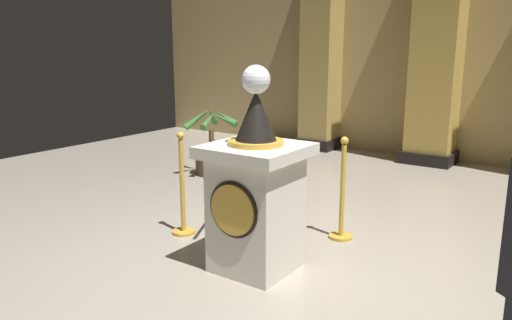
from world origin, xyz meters
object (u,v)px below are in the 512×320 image
stanchion_far (183,198)px  potted_palm_left (212,152)px  pedestal_clock (256,193)px  stanchion_near (342,203)px

stanchion_far → potted_palm_left: size_ratio=1.03×
pedestal_clock → stanchion_far: size_ratio=1.64×
stanchion_near → potted_palm_left: bearing=155.3°
pedestal_clock → potted_palm_left: size_ratio=1.68×
stanchion_near → potted_palm_left: 3.03m
pedestal_clock → potted_palm_left: (-2.45, 2.34, -0.34)m
pedestal_clock → potted_palm_left: bearing=136.3°
stanchion_near → stanchion_far: (-1.40, -0.82, 0.01)m
pedestal_clock → stanchion_near: 1.16m
stanchion_near → stanchion_far: 1.62m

